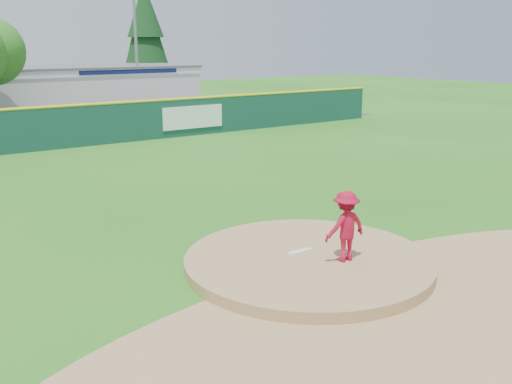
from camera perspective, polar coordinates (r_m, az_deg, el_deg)
ground at (r=12.86m, az=5.21°, el=-7.46°), size 120.00×120.00×0.00m
pitchers_mound at (r=12.86m, az=5.21°, el=-7.46°), size 5.50×5.50×0.50m
pitching_rubber at (r=12.97m, az=4.38°, el=-5.95°), size 0.60×0.15×0.04m
infield_dirt_arc at (r=10.97m, az=15.67°, el=-12.00°), size 15.40×15.40×0.01m
parking_lot at (r=37.15m, az=-23.08°, el=6.00°), size 44.00×16.00×0.02m
pitcher at (r=12.39m, az=8.93°, el=-3.40°), size 1.04×0.65×1.55m
pool_building_grp at (r=43.38m, az=-16.99°, el=9.81°), size 15.20×8.20×3.31m
fence_banners at (r=28.05m, az=-20.93°, el=5.82°), size 19.77×0.04×1.20m
outfield_fence at (r=28.36m, az=-19.20°, el=6.24°), size 40.00×0.14×2.07m
conifer_tree at (r=49.59m, az=-10.97°, el=15.18°), size 4.40×4.40×9.50m
light_pole_right at (r=41.56m, az=-11.96°, el=15.30°), size 1.75×0.25×10.00m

